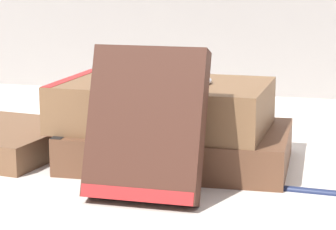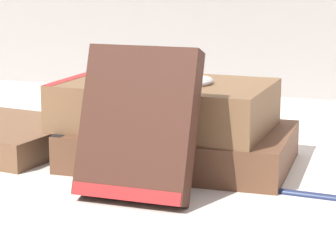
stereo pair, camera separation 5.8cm
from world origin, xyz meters
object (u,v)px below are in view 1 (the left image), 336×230
(book_flat_bottom, at_px, (174,146))
(book_flat_top, at_px, (159,105))
(fountain_pen, at_px, (317,189))
(reading_glasses, at_px, (131,133))
(book_leaning_front, at_px, (146,130))
(pocket_watch, at_px, (186,80))

(book_flat_bottom, xyz_separation_m, book_flat_top, (-0.02, -0.00, 0.05))
(fountain_pen, bearing_deg, reading_glasses, 146.38)
(book_flat_bottom, distance_m, fountain_pen, 0.17)
(book_flat_top, xyz_separation_m, fountain_pen, (0.18, -0.06, -0.06))
(reading_glasses, height_order, fountain_pen, fountain_pen)
(book_flat_bottom, relative_size, fountain_pen, 1.98)
(book_leaning_front, bearing_deg, fountain_pen, 20.27)
(reading_glasses, bearing_deg, book_flat_top, -54.63)
(book_flat_top, distance_m, pocket_watch, 0.04)
(book_flat_bottom, bearing_deg, pocket_watch, -18.49)
(book_flat_top, bearing_deg, book_flat_bottom, 8.42)
(fountain_pen, bearing_deg, book_flat_bottom, 160.70)
(book_flat_bottom, bearing_deg, reading_glasses, 124.01)
(book_flat_bottom, height_order, reading_glasses, book_flat_bottom)
(book_leaning_front, height_order, pocket_watch, book_leaning_front)
(pocket_watch, distance_m, fountain_pen, 0.18)
(book_flat_top, xyz_separation_m, reading_glasses, (-0.07, 0.12, -0.06))
(book_flat_bottom, distance_m, book_leaning_front, 0.13)
(pocket_watch, relative_size, fountain_pen, 0.47)
(book_flat_top, height_order, reading_glasses, book_flat_top)
(book_leaning_front, xyz_separation_m, fountain_pen, (0.15, 0.06, -0.06))
(fountain_pen, bearing_deg, book_leaning_front, -156.36)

